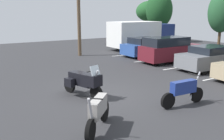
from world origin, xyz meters
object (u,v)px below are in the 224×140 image
car_blue (147,47)px  car_grey (211,58)px  car_maroon (169,49)px  utility_pole (78,4)px  box_truck (141,34)px  motorcycle_touring (84,81)px  motorcycle_second (184,91)px  motorcycle_third (98,112)px

car_blue → car_grey: bearing=1.5°
car_maroon → utility_pole: 8.03m
car_blue → box_truck: box_truck is taller
motorcycle_touring → car_maroon: (-3.73, 8.61, 0.23)m
box_truck → utility_pole: utility_pole is taller
car_maroon → car_grey: size_ratio=0.97×
motorcycle_second → car_blue: (-9.66, 6.21, 0.17)m
motorcycle_third → car_maroon: size_ratio=0.35×
motorcycle_third → box_truck: 17.91m
motorcycle_third → box_truck: bearing=137.5°
box_truck → motorcycle_third: bearing=-42.5°
utility_pole → motorcycle_touring: bearing=-24.1°
motorcycle_touring → utility_pole: utility_pole is taller
box_truck → utility_pole: bearing=-86.7°
motorcycle_second → motorcycle_third: (0.15, -3.81, 0.02)m
utility_pole → car_maroon: bearing=35.7°
car_maroon → box_truck: bearing=159.1°
motorcycle_second → motorcycle_third: bearing=-87.8°
motorcycle_third → motorcycle_second: bearing=92.2°
motorcycle_third → box_truck: box_truck is taller
motorcycle_third → motorcycle_touring: bearing=161.5°
box_truck → utility_pole: (0.39, -6.71, 2.71)m
car_blue → car_grey: (6.12, 0.16, -0.02)m
box_truck → car_grey: bearing=-11.3°
car_maroon → car_grey: car_maroon is taller
motorcycle_touring → car_grey: size_ratio=0.47×
car_blue → car_maroon: (2.97, -0.37, 0.17)m
car_maroon → utility_pole: bearing=-144.3°
car_grey → utility_pole: bearing=-152.2°
box_truck → motorcycle_second: bearing=-32.4°
motorcycle_touring → motorcycle_second: 4.06m
motorcycle_touring → car_grey: bearing=93.7°
motorcycle_second → box_truck: bearing=147.6°
car_grey → utility_pole: 10.86m
car_maroon → car_grey: (3.15, 0.53, -0.18)m
box_truck → motorcycle_touring: bearing=-47.6°
car_blue → car_grey: car_blue is taller
car_grey → motorcycle_touring: bearing=-86.3°
motorcycle_touring → utility_pole: size_ratio=0.27×
motorcycle_touring → car_maroon: car_maroon is taller
car_grey → car_maroon: bearing=-170.5°
motorcycle_second → box_truck: size_ratio=0.32×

